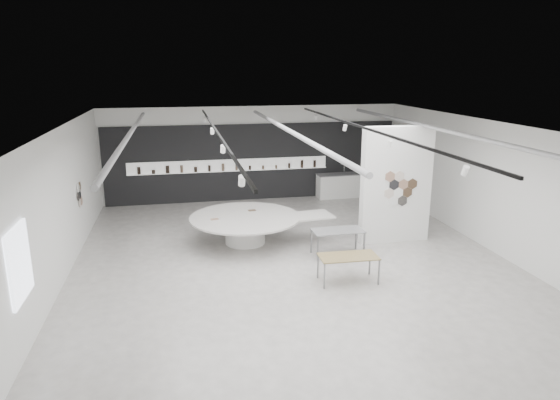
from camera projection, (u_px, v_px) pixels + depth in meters
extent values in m
cube|color=#B8B3AE|center=(292.00, 261.00, 14.12)|extent=(12.00, 14.00, 0.01)
cube|color=silver|center=(293.00, 126.00, 13.13)|extent=(12.00, 14.00, 0.01)
cube|color=white|center=(254.00, 153.00, 20.25)|extent=(12.00, 0.01, 3.80)
cube|color=white|center=(404.00, 318.00, 6.99)|extent=(12.00, 0.01, 3.80)
cube|color=white|center=(489.00, 185.00, 14.79)|extent=(0.01, 14.00, 3.80)
cube|color=white|center=(58.00, 208.00, 12.46)|extent=(0.01, 14.00, 3.80)
cylinder|color=#939396|center=(129.00, 134.00, 12.83)|extent=(0.12, 12.00, 0.12)
cylinder|color=#939396|center=(288.00, 130.00, 13.65)|extent=(0.12, 12.00, 0.12)
cylinder|color=#939396|center=(430.00, 127.00, 14.47)|extent=(0.12, 12.00, 0.12)
cube|color=black|center=(217.00, 132.00, 12.77)|extent=(0.05, 13.00, 0.06)
cylinder|color=white|center=(242.00, 181.00, 8.08)|extent=(0.11, 0.18, 0.21)
cylinder|color=white|center=(223.00, 149.00, 11.21)|extent=(0.11, 0.18, 0.21)
cylinder|color=white|center=(212.00, 131.00, 14.33)|extent=(0.11, 0.18, 0.21)
cylinder|color=white|center=(205.00, 119.00, 17.45)|extent=(0.11, 0.18, 0.21)
cube|color=black|center=(364.00, 128.00, 13.55)|extent=(0.05, 13.00, 0.06)
cylinder|color=white|center=(465.00, 171.00, 8.86)|extent=(0.11, 0.18, 0.21)
cylinder|color=white|center=(389.00, 144.00, 11.98)|extent=(0.11, 0.18, 0.21)
cylinder|color=white|center=(345.00, 128.00, 15.11)|extent=(0.11, 0.18, 0.21)
cylinder|color=white|center=(316.00, 117.00, 18.23)|extent=(0.11, 0.18, 0.21)
cube|color=white|center=(20.00, 264.00, 9.18)|extent=(0.05, 1.20, 1.40)
cylinder|color=beige|center=(80.00, 203.00, 14.97)|extent=(0.03, 0.28, 0.28)
cylinder|color=#9B755F|center=(81.00, 201.00, 15.22)|extent=(0.03, 0.28, 0.28)
cylinder|color=black|center=(80.00, 194.00, 15.03)|extent=(0.03, 0.28, 0.28)
cylinder|color=black|center=(78.00, 197.00, 14.79)|extent=(0.03, 0.28, 0.28)
cylinder|color=white|center=(78.00, 188.00, 14.85)|extent=(0.03, 0.28, 0.28)
cylinder|color=#4B3725|center=(80.00, 186.00, 15.10)|extent=(0.03, 0.28, 0.28)
cube|color=black|center=(254.00, 162.00, 20.28)|extent=(11.80, 0.10, 3.10)
cube|color=white|center=(230.00, 165.00, 20.04)|extent=(8.00, 0.06, 0.46)
cube|color=white|center=(230.00, 171.00, 20.04)|extent=(8.00, 0.18, 0.02)
cylinder|color=black|center=(139.00, 171.00, 19.31)|extent=(0.13, 0.13, 0.29)
cylinder|color=black|center=(153.00, 172.00, 19.44)|extent=(0.13, 0.13, 0.15)
cylinder|color=black|center=(168.00, 169.00, 19.52)|extent=(0.14, 0.14, 0.30)
cylinder|color=brown|center=(182.00, 169.00, 19.63)|extent=(0.12, 0.12, 0.29)
cylinder|color=black|center=(196.00, 169.00, 19.74)|extent=(0.12, 0.12, 0.21)
cylinder|color=black|center=(209.00, 168.00, 19.85)|extent=(0.10, 0.10, 0.25)
cylinder|color=brown|center=(223.00, 167.00, 19.94)|extent=(0.12, 0.12, 0.30)
cylinder|color=brown|center=(237.00, 166.00, 20.05)|extent=(0.10, 0.10, 0.31)
cylinder|color=black|center=(250.00, 168.00, 20.17)|extent=(0.09, 0.09, 0.17)
cylinder|color=brown|center=(263.00, 167.00, 20.28)|extent=(0.10, 0.10, 0.16)
cylinder|color=brown|center=(276.00, 167.00, 20.38)|extent=(0.09, 0.09, 0.15)
cylinder|color=black|center=(289.00, 166.00, 20.48)|extent=(0.09, 0.09, 0.21)
cylinder|color=black|center=(302.00, 164.00, 20.57)|extent=(0.11, 0.11, 0.31)
cylinder|color=black|center=(315.00, 164.00, 20.68)|extent=(0.11, 0.11, 0.29)
cube|color=white|center=(396.00, 185.00, 15.27)|extent=(2.20, 0.35, 3.60)
cylinder|color=white|center=(398.00, 193.00, 15.15)|extent=(0.34, 0.03, 0.34)
cylinder|color=#4B3725|center=(407.00, 192.00, 15.20)|extent=(0.34, 0.03, 0.34)
cylinder|color=beige|center=(389.00, 193.00, 15.09)|extent=(0.34, 0.03, 0.34)
cylinder|color=#9B755F|center=(403.00, 184.00, 15.11)|extent=(0.34, 0.03, 0.34)
cylinder|color=black|center=(394.00, 185.00, 15.05)|extent=(0.34, 0.03, 0.34)
cylinder|color=black|center=(402.00, 201.00, 15.24)|extent=(0.34, 0.03, 0.34)
cylinder|color=white|center=(393.00, 201.00, 15.18)|extent=(0.34, 0.03, 0.34)
cylinder|color=#4B3725|center=(412.00, 184.00, 15.17)|extent=(0.34, 0.03, 0.34)
cylinder|color=beige|center=(399.00, 176.00, 15.01)|extent=(0.34, 0.03, 0.34)
cylinder|color=#9B755F|center=(390.00, 177.00, 14.96)|extent=(0.34, 0.03, 0.34)
cylinder|color=white|center=(245.00, 231.00, 15.43)|extent=(1.36, 1.36, 0.80)
cylinder|color=beige|center=(245.00, 217.00, 15.32)|extent=(3.78, 3.78, 0.06)
cube|color=beige|center=(308.00, 216.00, 15.46)|extent=(1.61, 1.12, 0.05)
cube|color=#9B755F|center=(215.00, 219.00, 15.02)|extent=(0.25, 0.20, 0.01)
cube|color=#4B3725|center=(252.00, 210.00, 15.94)|extent=(0.25, 0.20, 0.01)
cube|color=olive|center=(348.00, 256.00, 12.57)|extent=(1.50, 0.78, 0.03)
cube|color=slate|center=(324.00, 276.00, 12.23)|extent=(0.04, 0.04, 0.67)
cube|color=slate|center=(318.00, 266.00, 12.86)|extent=(0.04, 0.04, 0.67)
cube|color=slate|center=(379.00, 272.00, 12.46)|extent=(0.04, 0.04, 0.67)
cube|color=slate|center=(370.00, 262.00, 13.09)|extent=(0.04, 0.04, 0.67)
cube|color=gray|center=(338.00, 231.00, 14.36)|extent=(1.48, 0.75, 0.03)
cube|color=slate|center=(318.00, 249.00, 14.00)|extent=(0.04, 0.04, 0.73)
cube|color=slate|center=(311.00, 241.00, 14.62)|extent=(0.04, 0.04, 0.73)
cube|color=slate|center=(364.00, 245.00, 14.29)|extent=(0.04, 0.04, 0.73)
cube|color=slate|center=(356.00, 238.00, 14.90)|extent=(0.04, 0.04, 0.73)
cube|color=white|center=(338.00, 186.00, 20.83)|extent=(1.74, 0.71, 0.97)
cube|color=gray|center=(338.00, 174.00, 20.70)|extent=(1.78, 0.75, 0.03)
cylinder|color=silver|center=(344.00, 168.00, 20.87)|extent=(0.03, 0.03, 0.39)
cylinder|color=silver|center=(342.00, 164.00, 20.81)|extent=(0.17, 0.03, 0.03)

